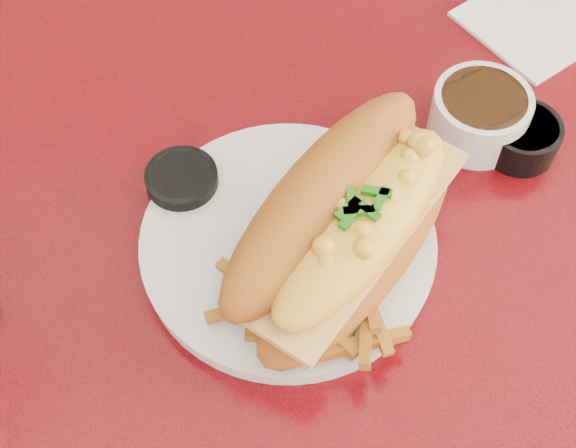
{
  "coord_description": "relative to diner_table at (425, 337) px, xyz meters",
  "views": [
    {
      "loc": [
        -0.16,
        -0.34,
        1.35
      ],
      "look_at": [
        -0.14,
        0.02,
        0.81
      ],
      "focal_mm": 50.0,
      "sensor_mm": 36.0,
      "label": 1
    }
  ],
  "objects": [
    {
      "name": "sauce_cup_right",
      "position": [
        0.08,
        0.11,
        0.18
      ],
      "size": [
        0.09,
        0.09,
        0.03
      ],
      "rotation": [
        0.0,
        0.0,
        -0.35
      ],
      "color": "black",
      "rests_on": "diner_table"
    },
    {
      "name": "paper_napkin",
      "position": [
        0.14,
        0.27,
        0.16
      ],
      "size": [
        0.17,
        0.17,
        0.0
      ],
      "primitive_type": "cube",
      "rotation": [
        0.0,
        0.0,
        0.56
      ],
      "color": "white",
      "rests_on": "diner_table"
    },
    {
      "name": "booth_bench_far",
      "position": [
        0.0,
        0.81,
        -0.32
      ],
      "size": [
        1.2,
        0.51,
        0.9
      ],
      "color": "#9A0A0C",
      "rests_on": "ground"
    },
    {
      "name": "gravy_ramekin",
      "position": [
        0.05,
        0.13,
        0.19
      ],
      "size": [
        0.09,
        0.09,
        0.05
      ],
      "rotation": [
        0.0,
        0.0,
        0.04
      ],
      "color": "silver",
      "rests_on": "diner_table"
    },
    {
      "name": "fork",
      "position": [
        -0.09,
        0.03,
        0.18
      ],
      "size": [
        0.08,
        0.13,
        0.0
      ],
      "rotation": [
        0.0,
        0.0,
        2.1
      ],
      "color": "silver",
      "rests_on": "dinner_plate"
    },
    {
      "name": "sauce_cup_left",
      "position": [
        -0.22,
        0.08,
        0.18
      ],
      "size": [
        0.07,
        0.07,
        0.03
      ],
      "rotation": [
        0.0,
        0.0,
        -0.09
      ],
      "color": "black",
      "rests_on": "diner_table"
    },
    {
      "name": "diner_table",
      "position": [
        0.0,
        0.0,
        0.0
      ],
      "size": [
        1.23,
        0.83,
        0.77
      ],
      "color": "#B90B15",
      "rests_on": "ground"
    },
    {
      "name": "mac_hoagie",
      "position": [
        -0.09,
        -0.0,
        0.23
      ],
      "size": [
        0.25,
        0.27,
        0.11
      ],
      "rotation": [
        0.0,
        0.0,
        0.87
      ],
      "color": "#AD5B1B",
      "rests_on": "dinner_plate"
    },
    {
      "name": "fries_pile",
      "position": [
        -0.12,
        -0.04,
        0.2
      ],
      "size": [
        0.15,
        0.14,
        0.03
      ],
      "primitive_type": null,
      "rotation": [
        0.0,
        0.0,
        -0.36
      ],
      "color": "#BE7820",
      "rests_on": "dinner_plate"
    },
    {
      "name": "dinner_plate",
      "position": [
        -0.14,
        0.02,
        0.17
      ],
      "size": [
        0.33,
        0.33,
        0.02
      ],
      "rotation": [
        0.0,
        0.0,
        -0.42
      ],
      "color": "silver",
      "rests_on": "diner_table"
    }
  ]
}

